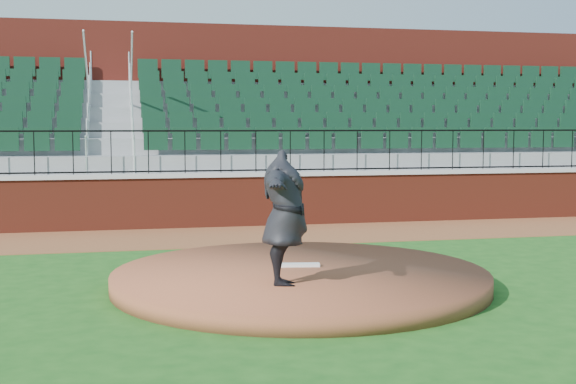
{
  "coord_description": "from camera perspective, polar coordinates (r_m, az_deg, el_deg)",
  "views": [
    {
      "loc": [
        -2.83,
        -11.26,
        2.45
      ],
      "look_at": [
        0.0,
        1.5,
        1.3
      ],
      "focal_mm": 47.95,
      "sensor_mm": 36.0,
      "label": 1
    }
  ],
  "objects": [
    {
      "name": "ground",
      "position": [
        11.86,
        1.58,
        -6.89
      ],
      "size": [
        90.0,
        90.0,
        0.0
      ],
      "primitive_type": "plane",
      "color": "#1A4E16",
      "rests_on": "ground"
    },
    {
      "name": "warning_track",
      "position": [
        17.07,
        -2.84,
        -3.2
      ],
      "size": [
        34.0,
        3.2,
        0.01
      ],
      "primitive_type": "cube",
      "color": "brown",
      "rests_on": "ground"
    },
    {
      "name": "field_wall",
      "position": [
        18.57,
        -3.68,
        -0.7
      ],
      "size": [
        34.0,
        0.35,
        1.2
      ],
      "primitive_type": "cube",
      "color": "maroon",
      "rests_on": "ground"
    },
    {
      "name": "wall_cap",
      "position": [
        18.52,
        -3.69,
        1.31
      ],
      "size": [
        34.0,
        0.45,
        0.1
      ],
      "primitive_type": "cube",
      "color": "#B7B7B7",
      "rests_on": "field_wall"
    },
    {
      "name": "wall_railing",
      "position": [
        18.49,
        -3.7,
        3.01
      ],
      "size": [
        34.0,
        0.05,
        1.0
      ],
      "primitive_type": null,
      "color": "black",
      "rests_on": "wall_cap"
    },
    {
      "name": "seating_stands",
      "position": [
        21.17,
        -4.84,
        4.61
      ],
      "size": [
        34.0,
        5.1,
        4.6
      ],
      "primitive_type": null,
      "color": "gray",
      "rests_on": "ground"
    },
    {
      "name": "concourse_wall",
      "position": [
        23.95,
        -5.75,
        5.73
      ],
      "size": [
        34.0,
        0.5,
        5.5
      ],
      "primitive_type": "cube",
      "color": "maroon",
      "rests_on": "ground"
    },
    {
      "name": "pitchers_mound",
      "position": [
        11.7,
        0.92,
        -6.43
      ],
      "size": [
        5.67,
        5.67,
        0.25
      ],
      "primitive_type": "cylinder",
      "color": "brown",
      "rests_on": "ground"
    },
    {
      "name": "pitching_rubber",
      "position": [
        12.0,
        0.73,
        -5.43
      ],
      "size": [
        0.7,
        0.28,
        0.05
      ],
      "primitive_type": "cube",
      "rotation": [
        0.0,
        0.0,
        -0.17
      ],
      "color": "white",
      "rests_on": "pitchers_mound"
    },
    {
      "name": "pitcher",
      "position": [
        10.5,
        -0.25,
        -1.94
      ],
      "size": [
        1.12,
        2.36,
        1.86
      ],
      "primitive_type": "imported",
      "rotation": [
        0.0,
        0.0,
        1.34
      ],
      "color": "black",
      "rests_on": "pitchers_mound"
    }
  ]
}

